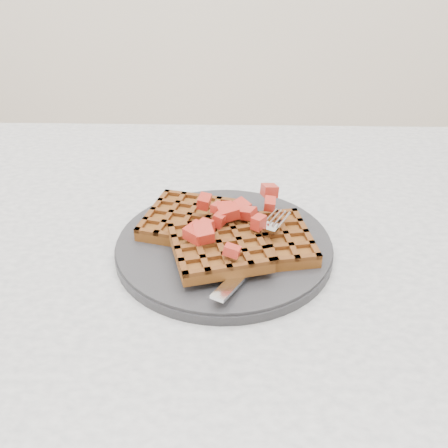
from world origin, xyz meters
name	(u,v)px	position (x,y,z in m)	size (l,w,h in m)	color
table	(284,304)	(0.00, 0.00, 0.64)	(1.20, 0.80, 0.75)	silver
plate	(224,246)	(-0.08, -0.03, 0.76)	(0.27, 0.27, 0.02)	#242427
waffles	(224,234)	(-0.08, -0.04, 0.78)	(0.22, 0.20, 0.03)	brown
strawberry_pile	(224,214)	(-0.08, -0.03, 0.80)	(0.15, 0.15, 0.02)	#8D0800
fork	(258,254)	(-0.04, -0.07, 0.77)	(0.02, 0.18, 0.02)	silver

